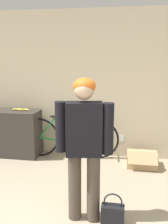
{
  "coord_description": "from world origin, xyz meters",
  "views": [
    {
      "loc": [
        0.65,
        -1.63,
        1.77
      ],
      "look_at": [
        0.2,
        0.97,
        1.22
      ],
      "focal_mm": 42.0,
      "sensor_mm": 36.0,
      "label": 1
    }
  ],
  "objects": [
    {
      "name": "side_shelf",
      "position": [
        -1.47,
        2.71,
        0.42
      ],
      "size": [
        1.07,
        0.46,
        0.84
      ],
      "color": "#38332D",
      "rests_on": "ground_plane"
    },
    {
      "name": "cardboard_box",
      "position": [
        0.9,
        2.58,
        0.11
      ],
      "size": [
        0.49,
        0.46,
        0.3
      ],
      "color": "tan",
      "rests_on": "ground_plane"
    },
    {
      "name": "person",
      "position": [
        0.2,
        0.97,
        0.92
      ],
      "size": [
        0.62,
        0.26,
        1.57
      ],
      "rotation": [
        0.0,
        0.0,
        0.16
      ],
      "color": "#4C4238",
      "rests_on": "ground_plane"
    },
    {
      "name": "wall_back",
      "position": [
        0.0,
        2.99,
        1.3
      ],
      "size": [
        8.0,
        0.07,
        2.6
      ],
      "color": "beige",
      "rests_on": "ground_plane"
    },
    {
      "name": "banana",
      "position": [
        -1.26,
        2.74,
        0.86
      ],
      "size": [
        0.34,
        0.09,
        0.04
      ],
      "color": "#EAD64C",
      "rests_on": "side_shelf"
    },
    {
      "name": "handbag",
      "position": [
        0.52,
        0.91,
        0.13
      ],
      "size": [
        0.25,
        0.12,
        0.37
      ],
      "color": "black",
      "rests_on": "ground_plane"
    },
    {
      "name": "bicycle",
      "position": [
        -0.39,
        2.76,
        0.39
      ],
      "size": [
        1.79,
        0.46,
        0.79
      ],
      "rotation": [
        0.0,
        0.0,
        0.06
      ],
      "color": "black",
      "rests_on": "ground_plane"
    }
  ]
}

